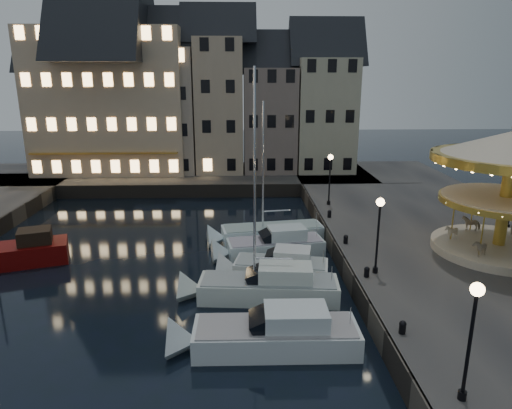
{
  "coord_description": "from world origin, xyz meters",
  "views": [
    {
      "loc": [
        0.03,
        -21.43,
        11.53
      ],
      "look_at": [
        1.0,
        8.0,
        3.2
      ],
      "focal_mm": 32.0,
      "sensor_mm": 36.0,
      "label": 1
    }
  ],
  "objects_px": {
    "bollard_c": "(346,239)",
    "carousel": "(510,169)",
    "streetlamp_b": "(379,225)",
    "streetlamp_c": "(330,172)",
    "bollard_d": "(329,213)",
    "bollard_b": "(367,271)",
    "motorboat_f": "(265,234)",
    "bollard_a": "(403,327)",
    "red_fishing_boat": "(14,255)",
    "motorboat_d": "(274,269)",
    "motorboat_e": "(269,247)",
    "streetlamp_a": "(472,325)",
    "motorboat_b": "(266,336)",
    "motorboat_c": "(261,287)"
  },
  "relations": [
    {
      "from": "motorboat_d",
      "to": "carousel",
      "type": "distance_m",
      "value": 14.78
    },
    {
      "from": "streetlamp_c",
      "to": "bollard_a",
      "type": "bearing_deg",
      "value": -91.76
    },
    {
      "from": "bollard_d",
      "to": "motorboat_f",
      "type": "xyz_separation_m",
      "value": [
        -4.92,
        -1.47,
        -1.07
      ]
    },
    {
      "from": "streetlamp_a",
      "to": "motorboat_d",
      "type": "distance_m",
      "value": 13.74
    },
    {
      "from": "streetlamp_b",
      "to": "motorboat_d",
      "type": "xyz_separation_m",
      "value": [
        -5.31,
        2.21,
        -3.38
      ]
    },
    {
      "from": "bollard_d",
      "to": "motorboat_b",
      "type": "bearing_deg",
      "value": -110.33
    },
    {
      "from": "streetlamp_b",
      "to": "motorboat_c",
      "type": "xyz_separation_m",
      "value": [
        -6.18,
        -0.3,
        -3.34
      ]
    },
    {
      "from": "bollard_a",
      "to": "red_fishing_boat",
      "type": "bearing_deg",
      "value": 152.73
    },
    {
      "from": "streetlamp_b",
      "to": "carousel",
      "type": "height_order",
      "value": "carousel"
    },
    {
      "from": "streetlamp_b",
      "to": "bollard_d",
      "type": "xyz_separation_m",
      "value": [
        -0.6,
        10.0,
        -2.41
      ]
    },
    {
      "from": "bollard_c",
      "to": "motorboat_b",
      "type": "bearing_deg",
      "value": -120.38
    },
    {
      "from": "bollard_c",
      "to": "motorboat_d",
      "type": "distance_m",
      "value": 5.33
    },
    {
      "from": "motorboat_b",
      "to": "streetlamp_b",
      "type": "bearing_deg",
      "value": 38.89
    },
    {
      "from": "streetlamp_a",
      "to": "motorboat_f",
      "type": "height_order",
      "value": "motorboat_f"
    },
    {
      "from": "motorboat_e",
      "to": "motorboat_b",
      "type": "bearing_deg",
      "value": -94.14
    },
    {
      "from": "motorboat_d",
      "to": "streetlamp_a",
      "type": "bearing_deg",
      "value": -66.48
    },
    {
      "from": "bollard_c",
      "to": "motorboat_e",
      "type": "xyz_separation_m",
      "value": [
        -4.77,
        1.19,
        -0.96
      ]
    },
    {
      "from": "streetlamp_b",
      "to": "streetlamp_c",
      "type": "distance_m",
      "value": 13.5
    },
    {
      "from": "bollard_b",
      "to": "motorboat_f",
      "type": "relative_size",
      "value": 0.05
    },
    {
      "from": "bollard_b",
      "to": "red_fishing_boat",
      "type": "xyz_separation_m",
      "value": [
        -20.96,
        5.31,
        -0.92
      ]
    },
    {
      "from": "streetlamp_c",
      "to": "bollard_d",
      "type": "bearing_deg",
      "value": -99.73
    },
    {
      "from": "streetlamp_a",
      "to": "bollard_c",
      "type": "bearing_deg",
      "value": 92.37
    },
    {
      "from": "streetlamp_b",
      "to": "motorboat_d",
      "type": "height_order",
      "value": "streetlamp_b"
    },
    {
      "from": "motorboat_c",
      "to": "carousel",
      "type": "height_order",
      "value": "motorboat_c"
    },
    {
      "from": "bollard_c",
      "to": "red_fishing_boat",
      "type": "bearing_deg",
      "value": 179.16
    },
    {
      "from": "motorboat_b",
      "to": "bollard_d",
      "type": "bearing_deg",
      "value": 69.67
    },
    {
      "from": "streetlamp_a",
      "to": "bollard_d",
      "type": "xyz_separation_m",
      "value": [
        -0.6,
        20.0,
        -2.41
      ]
    },
    {
      "from": "motorboat_e",
      "to": "carousel",
      "type": "bearing_deg",
      "value": -11.92
    },
    {
      "from": "red_fishing_boat",
      "to": "carousel",
      "type": "bearing_deg",
      "value": -3.83
    },
    {
      "from": "bollard_d",
      "to": "streetlamp_b",
      "type": "bearing_deg",
      "value": -86.57
    },
    {
      "from": "red_fishing_boat",
      "to": "carousel",
      "type": "distance_m",
      "value": 30.46
    },
    {
      "from": "motorboat_d",
      "to": "bollard_c",
      "type": "bearing_deg",
      "value": 25.89
    },
    {
      "from": "bollard_a",
      "to": "motorboat_d",
      "type": "height_order",
      "value": "motorboat_d"
    },
    {
      "from": "streetlamp_a",
      "to": "bollard_d",
      "type": "bearing_deg",
      "value": 91.72
    },
    {
      "from": "bollard_a",
      "to": "bollard_d",
      "type": "height_order",
      "value": "same"
    },
    {
      "from": "bollard_b",
      "to": "bollard_d",
      "type": "relative_size",
      "value": 1.0
    },
    {
      "from": "streetlamp_a",
      "to": "motorboat_c",
      "type": "xyz_separation_m",
      "value": [
        -6.18,
        9.7,
        -3.34
      ]
    },
    {
      "from": "bollard_d",
      "to": "carousel",
      "type": "height_order",
      "value": "carousel"
    },
    {
      "from": "streetlamp_b",
      "to": "bollard_b",
      "type": "relative_size",
      "value": 7.32
    },
    {
      "from": "bollard_b",
      "to": "motorboat_f",
      "type": "height_order",
      "value": "motorboat_f"
    },
    {
      "from": "motorboat_d",
      "to": "motorboat_f",
      "type": "distance_m",
      "value": 6.32
    },
    {
      "from": "bollard_b",
      "to": "motorboat_d",
      "type": "distance_m",
      "value": 5.52
    },
    {
      "from": "motorboat_c",
      "to": "motorboat_e",
      "type": "bearing_deg",
      "value": 82.27
    },
    {
      "from": "streetlamp_a",
      "to": "red_fishing_boat",
      "type": "relative_size",
      "value": 0.59
    },
    {
      "from": "motorboat_d",
      "to": "motorboat_f",
      "type": "relative_size",
      "value": 0.59
    },
    {
      "from": "streetlamp_a",
      "to": "motorboat_d",
      "type": "xyz_separation_m",
      "value": [
        -5.31,
        12.21,
        -3.38
      ]
    },
    {
      "from": "streetlamp_c",
      "to": "motorboat_f",
      "type": "relative_size",
      "value": 0.38
    },
    {
      "from": "bollard_c",
      "to": "carousel",
      "type": "distance_m",
      "value": 10.23
    },
    {
      "from": "bollard_d",
      "to": "red_fishing_boat",
      "type": "relative_size",
      "value": 0.08
    },
    {
      "from": "streetlamp_c",
      "to": "bollard_c",
      "type": "height_order",
      "value": "streetlamp_c"
    }
  ]
}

